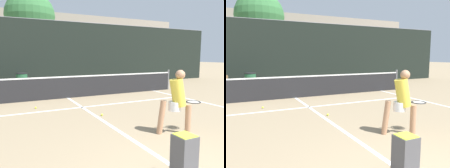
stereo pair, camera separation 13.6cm
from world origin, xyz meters
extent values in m
cube|color=white|center=(0.00, 5.90, 0.00)|extent=(8.25, 0.10, 0.01)
cube|color=white|center=(0.00, 4.10, 0.00)|extent=(0.10, 7.40, 0.01)
cube|color=white|center=(4.51, 4.10, 0.00)|extent=(0.10, 8.40, 0.01)
cylinder|color=slate|center=(5.50, 7.80, 0.53)|extent=(0.09, 0.09, 1.07)
cube|color=#232326|center=(0.00, 7.80, 0.47)|extent=(11.00, 0.02, 0.95)
cube|color=white|center=(0.00, 7.80, 0.92)|extent=(11.00, 0.03, 0.06)
cube|color=black|center=(0.00, 11.54, 1.89)|extent=(24.00, 0.06, 3.79)
cylinder|color=slate|center=(0.00, 11.54, 3.81)|extent=(24.00, 0.04, 0.04)
cylinder|color=tan|center=(1.36, 2.29, 0.35)|extent=(0.13, 0.13, 0.69)
cylinder|color=tan|center=(0.80, 2.57, 0.39)|extent=(0.25, 0.21, 0.80)
cylinder|color=white|center=(1.07, 2.43, 0.66)|extent=(0.28, 0.28, 0.21)
cylinder|color=yellow|center=(1.13, 2.41, 0.97)|extent=(0.39, 0.34, 0.69)
sphere|color=tan|center=(1.16, 2.39, 1.38)|extent=(0.22, 0.22, 0.22)
cylinder|color=#262628|center=(1.35, 2.55, 0.71)|extent=(0.28, 0.16, 0.03)
torus|color=#262628|center=(1.63, 2.41, 0.71)|extent=(0.46, 0.46, 0.02)
cylinder|color=beige|center=(1.63, 2.41, 0.71)|extent=(0.35, 0.35, 0.01)
sphere|color=#D1E033|center=(0.18, 4.58, 0.03)|extent=(0.07, 0.07, 0.07)
sphere|color=#D1E033|center=(-1.50, 6.40, 0.03)|extent=(0.07, 0.07, 0.07)
cube|color=#4C4C51|center=(-0.18, 0.85, 0.35)|extent=(0.28, 0.28, 0.70)
cube|color=#D1E033|center=(-0.18, 0.85, 0.68)|extent=(0.25, 0.25, 0.06)
cylinder|color=#28603D|center=(-1.62, 10.52, 0.45)|extent=(0.54, 0.54, 0.91)
cylinder|color=black|center=(-1.62, 10.52, 0.93)|extent=(0.57, 0.57, 0.04)
cube|color=maroon|center=(3.06, 14.66, 0.46)|extent=(1.79, 4.34, 0.93)
cube|color=#1E2328|center=(3.06, 14.44, 1.23)|extent=(1.50, 2.60, 0.62)
cylinder|color=black|center=(3.87, 16.05, 0.30)|extent=(0.18, 0.60, 0.60)
cylinder|color=black|center=(3.87, 13.27, 0.30)|extent=(0.18, 0.60, 0.60)
cylinder|color=brown|center=(-0.15, 18.82, 1.86)|extent=(0.28, 0.28, 3.72)
sphere|color=#38753D|center=(-0.15, 18.82, 5.16)|extent=(4.10, 4.10, 4.10)
cube|color=gray|center=(0.00, 23.59, 3.16)|extent=(36.00, 2.40, 6.33)
camera|label=1|loc=(-2.40, -1.33, 1.81)|focal=35.00mm
camera|label=2|loc=(-2.28, -1.38, 1.81)|focal=35.00mm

